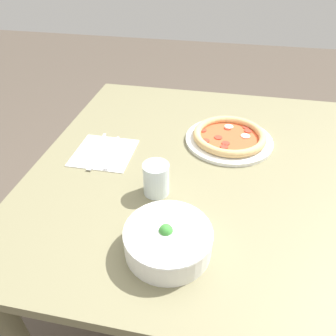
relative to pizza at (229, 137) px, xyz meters
The scene contains 8 objects.
ground_plane 0.81m from the pizza, 92.91° to the left, with size 8.00×8.00×0.00m, color #4C4238.
dining_table 0.19m from the pizza, 92.91° to the left, with size 1.19×1.09×0.78m.
pizza is the anchor object (origin of this frame).
bowl 0.51m from the pizza, 76.98° to the left, with size 0.20×0.20×0.08m.
napkin 0.42m from the pizza, 20.56° to the left, with size 0.19×0.19×0.00m.
fork 0.40m from the pizza, 21.70° to the left, with size 0.03×0.19×0.00m.
knife 0.44m from the pizza, 18.35° to the left, with size 0.04×0.21×0.01m.
glass 0.36m from the pizza, 58.58° to the left, with size 0.07×0.07×0.09m.
Camera 1 is at (0.03, 0.82, 1.39)m, focal length 35.00 mm.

